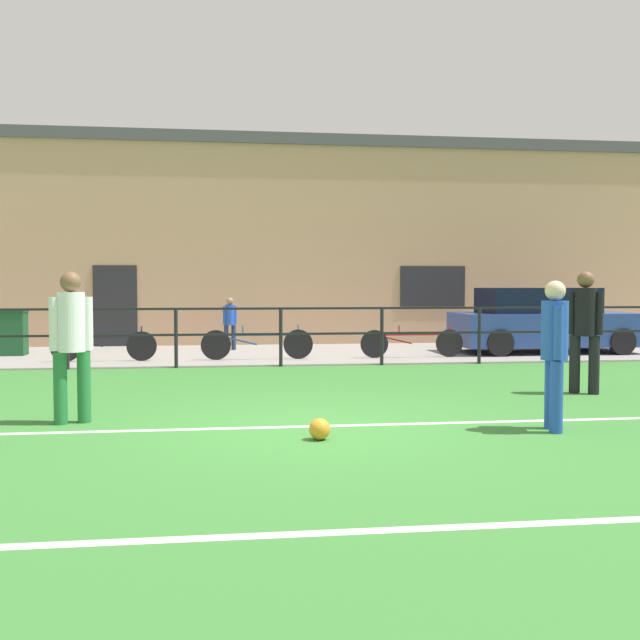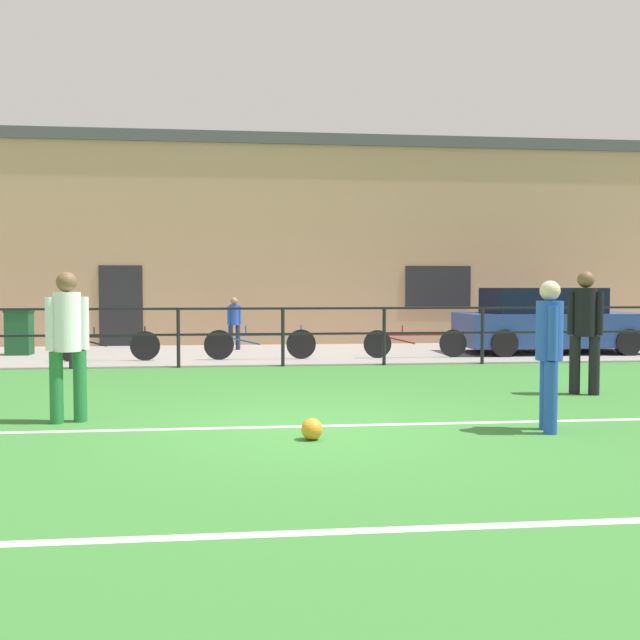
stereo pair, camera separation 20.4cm
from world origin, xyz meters
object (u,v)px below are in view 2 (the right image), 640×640
(player_goalkeeper, at_px, (585,325))
(soccer_ball_spare, at_px, (312,429))
(player_striker, at_px, (67,337))
(spectator_child, at_px, (234,320))
(parked_car_red, at_px, (548,322))
(bicycle_parked_2, at_px, (107,345))
(player_winger, at_px, (549,346))
(trash_bin_0, at_px, (19,332))
(bicycle_parked_0, at_px, (260,344))
(bicycle_parked_3, at_px, (415,343))

(player_goalkeeper, relative_size, soccer_ball_spare, 8.09)
(player_goalkeeper, height_order, player_striker, player_goalkeeper)
(spectator_child, relative_size, parked_car_red, 0.30)
(player_striker, bearing_deg, player_goalkeeper, -7.13)
(soccer_ball_spare, bearing_deg, bicycle_parked_2, 114.00)
(player_goalkeeper, relative_size, spectator_child, 1.39)
(soccer_ball_spare, relative_size, bicycle_parked_2, 0.10)
(player_winger, relative_size, spectator_child, 1.27)
(bicycle_parked_2, distance_m, trash_bin_0, 2.74)
(spectator_child, bearing_deg, soccer_ball_spare, 74.45)
(bicycle_parked_0, bearing_deg, player_winger, -69.33)
(player_winger, height_order, bicycle_parked_3, player_winger)
(player_goalkeeper, relative_size, parked_car_red, 0.42)
(player_winger, relative_size, parked_car_red, 0.38)
(bicycle_parked_0, distance_m, bicycle_parked_3, 3.34)
(player_striker, bearing_deg, bicycle_parked_2, 78.48)
(player_goalkeeper, bearing_deg, player_striker, 42.89)
(player_goalkeeper, height_order, player_winger, player_goalkeeper)
(soccer_ball_spare, height_order, bicycle_parked_2, bicycle_parked_2)
(bicycle_parked_0, bearing_deg, bicycle_parked_2, 180.00)
(parked_car_red, height_order, bicycle_parked_2, parked_car_red)
(player_goalkeeper, bearing_deg, bicycle_parked_3, -45.66)
(player_winger, height_order, trash_bin_0, player_winger)
(player_winger, bearing_deg, parked_car_red, 168.96)
(player_striker, relative_size, soccer_ball_spare, 7.85)
(player_striker, xyz_separation_m, bicycle_parked_0, (2.32, 6.62, -0.63))
(player_goalkeeper, distance_m, player_striker, 7.00)
(player_striker, height_order, trash_bin_0, player_striker)
(bicycle_parked_3, height_order, trash_bin_0, trash_bin_0)
(player_goalkeeper, bearing_deg, spectator_child, -24.45)
(bicycle_parked_3, bearing_deg, bicycle_parked_0, -180.00)
(soccer_ball_spare, relative_size, trash_bin_0, 0.21)
(player_striker, height_order, soccer_ball_spare, player_striker)
(soccer_ball_spare, distance_m, spectator_child, 10.20)
(player_winger, xyz_separation_m, trash_bin_0, (-8.26, 9.27, -0.37))
(bicycle_parked_3, bearing_deg, player_striker, -130.56)
(player_striker, relative_size, spectator_child, 1.35)
(spectator_child, distance_m, bicycle_parked_2, 3.48)
(player_goalkeeper, bearing_deg, bicycle_parked_0, -17.60)
(player_winger, distance_m, bicycle_parked_3, 7.72)
(parked_car_red, height_order, trash_bin_0, parked_car_red)
(spectator_child, bearing_deg, player_striker, 58.18)
(soccer_ball_spare, distance_m, bicycle_parked_3, 8.38)
(bicycle_parked_2, relative_size, trash_bin_0, 2.05)
(player_goalkeeper, bearing_deg, parked_car_red, -78.08)
(player_goalkeeper, xyz_separation_m, bicycle_parked_3, (-1.19, 5.23, -0.67))
(trash_bin_0, bearing_deg, parked_car_red, -3.72)
(parked_car_red, distance_m, bicycle_parked_3, 3.46)
(spectator_child, height_order, bicycle_parked_3, spectator_child)
(spectator_child, distance_m, bicycle_parked_3, 4.56)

